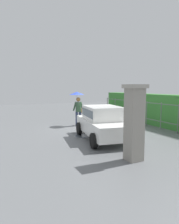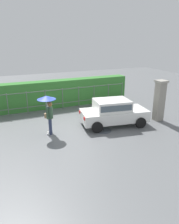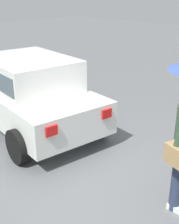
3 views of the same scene
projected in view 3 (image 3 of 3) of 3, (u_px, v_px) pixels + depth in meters
The scene contains 3 objects.
ground_plane at pixel (70, 167), 5.04m from camera, with size 40.00×40.00×0.00m, color slate.
car at pixel (28, 90), 6.24m from camera, with size 3.93×2.33×1.48m.
puddle_near at pixel (78, 130), 6.32m from camera, with size 0.94×0.94×0.00m, color #4C545B.
Camera 3 is at (-3.17, 2.96, 2.74)m, focal length 49.36 mm.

